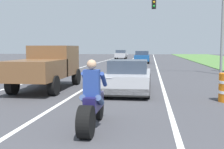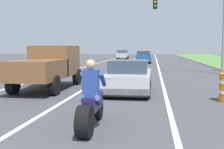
{
  "view_description": "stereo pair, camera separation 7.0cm",
  "coord_description": "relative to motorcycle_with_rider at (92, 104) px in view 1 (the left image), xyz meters",
  "views": [
    {
      "loc": [
        1.22,
        -1.87,
        1.88
      ],
      "look_at": [
        -0.05,
        7.23,
        1.0
      ],
      "focal_mm": 44.75,
      "sensor_mm": 36.0,
      "label": 1
    },
    {
      "loc": [
        1.29,
        -1.86,
        1.88
      ],
      "look_at": [
        -0.05,
        7.23,
        1.0
      ],
      "focal_mm": 44.75,
      "sensor_mm": 36.0,
      "label": 2
    }
  ],
  "objects": [
    {
      "name": "traffic_light_mast_near",
      "position": [
        4.57,
        14.36,
        3.45
      ],
      "size": [
        5.23,
        0.34,
        6.0
      ],
      "color": "gray",
      "rests_on": "ground"
    },
    {
      "name": "lane_stripe_right_solid",
      "position": [
        1.9,
        15.73,
        -0.59
      ],
      "size": [
        0.14,
        120.0,
        0.01
      ],
      "primitive_type": "cube",
      "color": "white",
      "rests_on": "ground"
    },
    {
      "name": "lane_stripe_centre_dashed",
      "position": [
        -1.7,
        15.73,
        -0.59
      ],
      "size": [
        0.14,
        120.0,
        0.01
      ],
      "primitive_type": "cube",
      "color": "white",
      "rests_on": "ground"
    },
    {
      "name": "pickup_truck_left_lane_brown",
      "position": [
        -3.33,
        5.94,
        0.51
      ],
      "size": [
        2.02,
        4.8,
        1.98
      ],
      "color": "brown",
      "rests_on": "ground"
    },
    {
      "name": "motorcycle_with_rider",
      "position": [
        0.0,
        0.0,
        0.0
      ],
      "size": [
        0.7,
        2.21,
        1.62
      ],
      "color": "black",
      "rests_on": "ground"
    },
    {
      "name": "sports_car_silver",
      "position": [
        0.38,
        5.66,
        0.04
      ],
      "size": [
        1.84,
        4.3,
        1.37
      ],
      "color": "#B7B7BC",
      "rests_on": "ground"
    },
    {
      "name": "distant_car_far_ahead",
      "position": [
        0.24,
        28.19,
        0.18
      ],
      "size": [
        1.8,
        4.0,
        1.5
      ],
      "color": "#194C8C",
      "rests_on": "ground"
    },
    {
      "name": "lane_stripe_left_solid",
      "position": [
        -5.3,
        15.73,
        -0.59
      ],
      "size": [
        0.14,
        120.0,
        0.01
      ],
      "primitive_type": "cube",
      "color": "white",
      "rests_on": "ground"
    },
    {
      "name": "distant_car_further_ahead",
      "position": [
        -3.67,
        40.5,
        0.18
      ],
      "size": [
        1.8,
        4.0,
        1.5
      ],
      "color": "#B2B2B7",
      "rests_on": "ground"
    }
  ]
}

